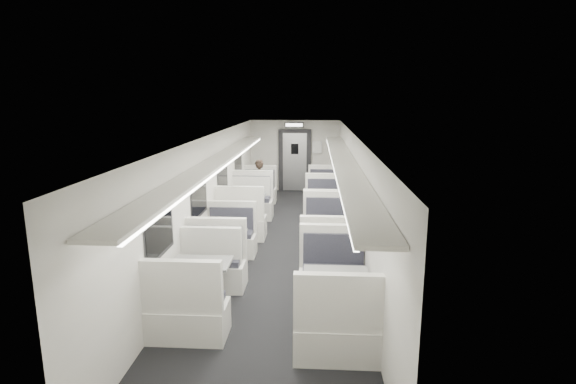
# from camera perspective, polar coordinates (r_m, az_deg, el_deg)

# --- Properties ---
(room) EXTENTS (3.24, 12.24, 2.64)m
(room) POSITION_cam_1_polar(r_m,az_deg,el_deg) (9.39, -0.80, -0.13)
(room) COLOR black
(room) RESTS_ON ground
(booth_left_a) EXTENTS (1.02, 2.08, 1.11)m
(booth_left_a) POSITION_cam_1_polar(r_m,az_deg,el_deg) (13.00, -4.06, -0.45)
(booth_left_a) COLOR silver
(booth_left_a) RESTS_ON room
(booth_left_b) EXTENTS (1.16, 2.35, 1.25)m
(booth_left_b) POSITION_cam_1_polar(r_m,az_deg,el_deg) (11.10, -5.38, -2.40)
(booth_left_b) COLOR silver
(booth_left_b) RESTS_ON room
(booth_left_c) EXTENTS (1.00, 2.03, 1.09)m
(booth_left_c) POSITION_cam_1_polar(r_m,az_deg,el_deg) (8.55, -8.17, -7.31)
(booth_left_c) COLOR silver
(booth_left_c) RESTS_ON room
(booth_left_d) EXTENTS (1.08, 2.18, 1.17)m
(booth_left_d) POSITION_cam_1_polar(r_m,az_deg,el_deg) (7.04, -10.92, -11.53)
(booth_left_d) COLOR silver
(booth_left_d) RESTS_ON room
(booth_right_a) EXTENTS (1.03, 2.08, 1.11)m
(booth_right_a) POSITION_cam_1_polar(r_m,az_deg,el_deg) (13.05, 4.77, -0.42)
(booth_right_a) COLOR silver
(booth_right_a) RESTS_ON room
(booth_right_b) EXTENTS (1.12, 2.26, 1.21)m
(booth_right_b) POSITION_cam_1_polar(r_m,az_deg,el_deg) (10.92, 5.01, -2.71)
(booth_right_b) COLOR silver
(booth_right_b) RESTS_ON room
(booth_right_c) EXTENTS (1.11, 2.24, 1.20)m
(booth_right_c) POSITION_cam_1_polar(r_m,az_deg,el_deg) (8.84, 5.36, -6.33)
(booth_right_c) COLOR silver
(booth_right_c) RESTS_ON room
(booth_right_d) EXTENTS (1.09, 2.21, 1.18)m
(booth_right_d) POSITION_cam_1_polar(r_m,az_deg,el_deg) (6.53, 6.04, -13.27)
(booth_right_d) COLOR silver
(booth_right_d) RESTS_ON room
(passenger) EXTENTS (0.60, 0.49, 1.44)m
(passenger) POSITION_cam_1_polar(r_m,az_deg,el_deg) (12.79, -3.66, 0.93)
(passenger) COLOR black
(passenger) RESTS_ON room
(window_a) EXTENTS (0.02, 1.18, 0.84)m
(window_a) POSITION_cam_1_polar(r_m,az_deg,el_deg) (12.87, -6.31, 3.80)
(window_a) COLOR black
(window_a) RESTS_ON room
(window_b) EXTENTS (0.02, 1.18, 0.84)m
(window_b) POSITION_cam_1_polar(r_m,az_deg,el_deg) (10.73, -8.28, 2.11)
(window_b) COLOR black
(window_b) RESTS_ON room
(window_c) EXTENTS (0.02, 1.18, 0.84)m
(window_c) POSITION_cam_1_polar(r_m,az_deg,el_deg) (8.63, -11.21, -0.43)
(window_c) COLOR black
(window_c) RESTS_ON room
(window_d) EXTENTS (0.02, 1.18, 0.84)m
(window_d) POSITION_cam_1_polar(r_m,az_deg,el_deg) (6.59, -16.00, -4.55)
(window_d) COLOR black
(window_d) RESTS_ON room
(luggage_rack_left) EXTENTS (0.46, 10.40, 0.09)m
(luggage_rack_left) POSITION_cam_1_polar(r_m,az_deg,el_deg) (9.14, -8.78, 3.96)
(luggage_rack_left) COLOR silver
(luggage_rack_left) RESTS_ON room
(luggage_rack_right) EXTENTS (0.46, 10.40, 0.09)m
(luggage_rack_right) POSITION_cam_1_polar(r_m,az_deg,el_deg) (8.96, 7.02, 3.84)
(luggage_rack_right) COLOR silver
(luggage_rack_right) RESTS_ON room
(vestibule_door) EXTENTS (1.10, 0.13, 2.10)m
(vestibule_door) POSITION_cam_1_polar(r_m,az_deg,el_deg) (15.25, 0.86, 3.98)
(vestibule_door) COLOR black
(vestibule_door) RESTS_ON room
(exit_sign) EXTENTS (0.62, 0.12, 0.16)m
(exit_sign) POSITION_cam_1_polar(r_m,az_deg,el_deg) (14.64, 0.79, 8.53)
(exit_sign) COLOR black
(exit_sign) RESTS_ON room
(wall_notice) EXTENTS (0.32, 0.02, 0.40)m
(wall_notice) POSITION_cam_1_polar(r_m,az_deg,el_deg) (15.16, 3.71, 5.67)
(wall_notice) COLOR silver
(wall_notice) RESTS_ON room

